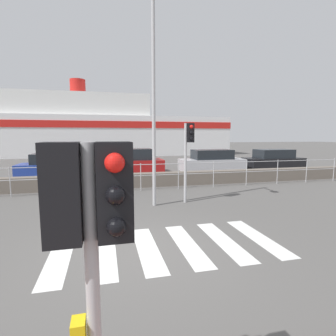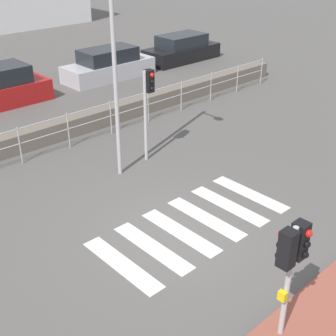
% 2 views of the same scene
% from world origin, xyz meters
% --- Properties ---
extents(ground_plane, '(160.00, 160.00, 0.00)m').
position_xyz_m(ground_plane, '(0.00, 0.00, 0.00)').
color(ground_plane, '#565451').
extents(crosswalk, '(4.95, 2.40, 0.01)m').
position_xyz_m(crosswalk, '(0.63, 0.00, 0.00)').
color(crosswalk, silver).
rests_on(crosswalk, ground_plane).
extents(seawall, '(25.13, 0.55, 0.65)m').
position_xyz_m(seawall, '(0.00, 6.92, 0.33)').
color(seawall, '#6B6056').
rests_on(seawall, ground_plane).
extents(harbor_fence, '(22.65, 0.04, 1.23)m').
position_xyz_m(harbor_fence, '(-0.00, 6.04, 0.80)').
color(harbor_fence, '#B2B2B5').
rests_on(harbor_fence, ground_plane).
extents(traffic_light_near, '(0.58, 0.41, 2.41)m').
position_xyz_m(traffic_light_near, '(-0.78, -3.57, 1.87)').
color(traffic_light_near, '#B2B2B5').
rests_on(traffic_light_near, ground_plane).
extents(traffic_light_far, '(0.34, 0.32, 2.88)m').
position_xyz_m(traffic_light_far, '(2.27, 3.60, 2.12)').
color(traffic_light_far, '#B2B2B5').
rests_on(traffic_light_far, ground_plane).
extents(streetlamp, '(0.32, 1.12, 6.93)m').
position_xyz_m(streetlamp, '(0.98, 3.26, 4.22)').
color(streetlamp, '#B2B2B5').
rests_on(streetlamp, ground_plane).
extents(ferry_boat, '(29.52, 7.46, 9.09)m').
position_xyz_m(ferry_boat, '(-0.71, 28.62, 3.10)').
color(ferry_boat, white).
rests_on(ferry_boat, ground_plane).
extents(parked_car_blue, '(4.17, 1.77, 1.36)m').
position_xyz_m(parked_car_blue, '(-3.65, 11.70, 0.58)').
color(parked_car_blue, '#233D9E').
rests_on(parked_car_blue, ground_plane).
extents(parked_car_red, '(3.81, 1.87, 1.59)m').
position_xyz_m(parked_car_red, '(1.17, 11.70, 0.68)').
color(parked_car_red, '#B21919').
rests_on(parked_car_red, ground_plane).
extents(parked_car_silver, '(4.52, 1.72, 1.45)m').
position_xyz_m(parked_car_silver, '(6.68, 11.70, 0.62)').
color(parked_car_silver, '#BCBCC1').
rests_on(parked_car_silver, ground_plane).
extents(parked_car_black, '(4.38, 1.79, 1.42)m').
position_xyz_m(parked_car_black, '(11.63, 11.70, 0.60)').
color(parked_car_black, black).
rests_on(parked_car_black, ground_plane).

